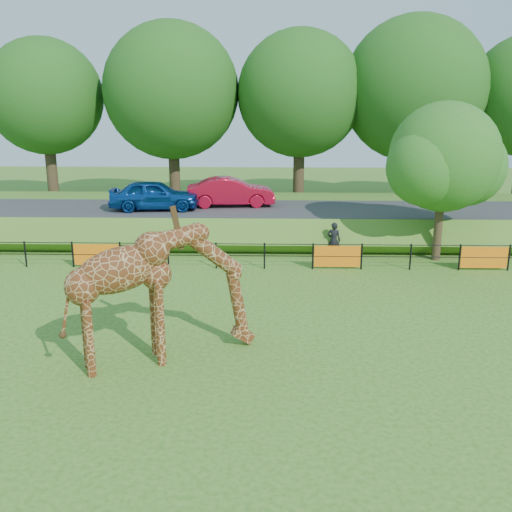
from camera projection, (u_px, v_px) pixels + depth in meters
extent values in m
plane|color=#326519|center=(260.00, 350.00, 15.97)|extent=(90.00, 90.00, 0.00)
cube|color=#326519|center=(266.00, 217.00, 30.74)|extent=(40.00, 9.00, 1.30)
cube|color=#2E2E30|center=(266.00, 210.00, 29.10)|extent=(40.00, 5.00, 0.12)
imported|color=#124397|center=(154.00, 195.00, 28.55)|extent=(4.58, 2.19, 1.51)
imported|color=red|center=(231.00, 192.00, 29.58)|extent=(4.65, 2.05, 1.49)
imported|color=black|center=(334.00, 240.00, 25.04)|extent=(0.66, 0.50, 1.62)
cylinder|color=#322516|center=(438.00, 224.00, 24.60)|extent=(0.36, 0.36, 3.20)
sphere|color=#25631B|center=(444.00, 157.00, 23.84)|extent=(4.60, 4.60, 4.60)
sphere|color=#25631B|center=(466.00, 166.00, 24.59)|extent=(3.45, 3.45, 3.45)
sphere|color=#25631B|center=(426.00, 167.00, 23.29)|extent=(3.22, 3.22, 3.22)
cylinder|color=#322516|center=(52.00, 168.00, 36.89)|extent=(0.70, 0.70, 5.00)
sphere|color=#184D14|center=(45.00, 96.00, 35.70)|extent=(7.20, 7.20, 7.20)
cylinder|color=#322516|center=(174.00, 169.00, 36.67)|extent=(0.70, 0.70, 5.00)
sphere|color=#184D14|center=(171.00, 91.00, 35.40)|extent=(8.40, 8.40, 8.40)
cylinder|color=#322516|center=(299.00, 169.00, 36.46)|extent=(0.70, 0.70, 5.00)
sphere|color=#184D14|center=(300.00, 94.00, 35.23)|extent=(7.80, 7.80, 7.80)
cylinder|color=#322516|center=(409.00, 169.00, 36.27)|extent=(0.70, 0.70, 5.00)
sphere|color=#184D14|center=(414.00, 89.00, 34.97)|extent=(8.80, 8.80, 8.80)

